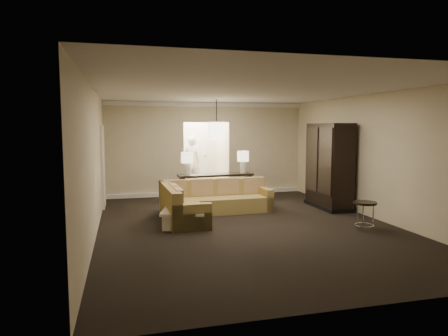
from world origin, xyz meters
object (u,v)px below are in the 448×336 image
object	(u,v)px
sectional_sofa	(207,202)
armoire	(329,168)
coffee_table	(184,218)
drink_table	(365,210)
console_table	(216,186)
person	(191,159)

from	to	relation	value
sectional_sofa	armoire	xyz separation A→B (m)	(3.21, 0.16, 0.71)
coffee_table	drink_table	bearing A→B (deg)	-18.90
console_table	person	world-z (taller)	person
console_table	drink_table	world-z (taller)	console_table
coffee_table	drink_table	world-z (taller)	drink_table
sectional_sofa	console_table	xyz separation A→B (m)	(0.57, 1.52, 0.15)
armoire	person	bearing A→B (deg)	123.91
armoire	drink_table	xyz separation A→B (m)	(-0.41, -2.21, -0.62)
console_table	drink_table	bearing A→B (deg)	-62.18
coffee_table	armoire	distance (m)	4.09
drink_table	person	size ratio (longest dim) A/B	0.29
drink_table	sectional_sofa	bearing A→B (deg)	143.69
drink_table	person	distance (m)	6.88
drink_table	console_table	bearing A→B (deg)	121.93
sectional_sofa	drink_table	distance (m)	3.47
sectional_sofa	armoire	world-z (taller)	armoire
console_table	drink_table	size ratio (longest dim) A/B	3.62
person	sectional_sofa	bearing A→B (deg)	78.72
coffee_table	armoire	world-z (taller)	armoire
coffee_table	person	distance (m)	5.40
person	drink_table	bearing A→B (deg)	104.27
coffee_table	console_table	size ratio (longest dim) A/B	0.52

